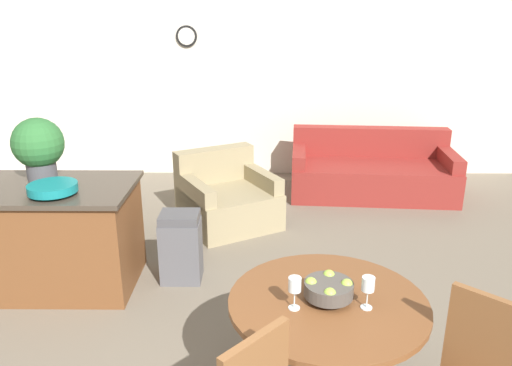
{
  "coord_description": "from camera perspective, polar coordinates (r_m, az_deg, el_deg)",
  "views": [
    {
      "loc": [
        0.27,
        -1.31,
        2.24
      ],
      "look_at": [
        0.24,
        2.52,
        0.93
      ],
      "focal_mm": 35.0,
      "sensor_mm": 36.0,
      "label": 1
    }
  ],
  "objects": [
    {
      "name": "kitchen_island",
      "position": [
        4.55,
        -21.6,
        -5.66
      ],
      "size": [
        1.3,
        0.87,
        0.9
      ],
      "color": "brown",
      "rests_on": "ground_plane"
    },
    {
      "name": "wine_glass_right",
      "position": [
        2.77,
        12.69,
        -11.36
      ],
      "size": [
        0.07,
        0.07,
        0.19
      ],
      "color": "silver",
      "rests_on": "dining_table"
    },
    {
      "name": "couch",
      "position": [
        6.62,
        13.02,
        1.19
      ],
      "size": [
        2.11,
        1.14,
        0.8
      ],
      "rotation": [
        0.0,
        0.0,
        -0.08
      ],
      "color": "maroon",
      "rests_on": "ground_plane"
    },
    {
      "name": "wine_glass_left",
      "position": [
        2.71,
        4.45,
        -11.65
      ],
      "size": [
        0.07,
        0.07,
        0.19
      ],
      "color": "silver",
      "rests_on": "dining_table"
    },
    {
      "name": "armchair",
      "position": [
        5.54,
        -3.37,
        -1.9
      ],
      "size": [
        1.25,
        1.26,
        0.79
      ],
      "rotation": [
        0.0,
        0.0,
        0.51
      ],
      "color": "#998966",
      "rests_on": "ground_plane"
    },
    {
      "name": "trash_bin",
      "position": [
        4.41,
        -8.57,
        -7.24
      ],
      "size": [
        0.35,
        0.29,
        0.62
      ],
      "color": "#56565B",
      "rests_on": "ground_plane"
    },
    {
      "name": "teal_bowl",
      "position": [
        4.16,
        -22.22,
        -0.54
      ],
      "size": [
        0.38,
        0.38,
        0.09
      ],
      "color": "#147A7F",
      "rests_on": "kitchen_island"
    },
    {
      "name": "dining_table",
      "position": [
        2.96,
        8.07,
        -15.78
      ],
      "size": [
        1.11,
        1.11,
        0.73
      ],
      "color": "brown",
      "rests_on": "ground_plane"
    },
    {
      "name": "wall_back",
      "position": [
        7.09,
        -1.77,
        11.71
      ],
      "size": [
        8.0,
        0.09,
        2.7
      ],
      "color": "silver",
      "rests_on": "ground_plane"
    },
    {
      "name": "potted_plant",
      "position": [
        4.54,
        -23.62,
        3.9
      ],
      "size": [
        0.42,
        0.42,
        0.52
      ],
      "color": "#4C4C51",
      "rests_on": "kitchen_island"
    },
    {
      "name": "fruit_bowl",
      "position": [
        2.83,
        8.3,
        -11.84
      ],
      "size": [
        0.27,
        0.27,
        0.13
      ],
      "color": "#4C4742",
      "rests_on": "dining_table"
    }
  ]
}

